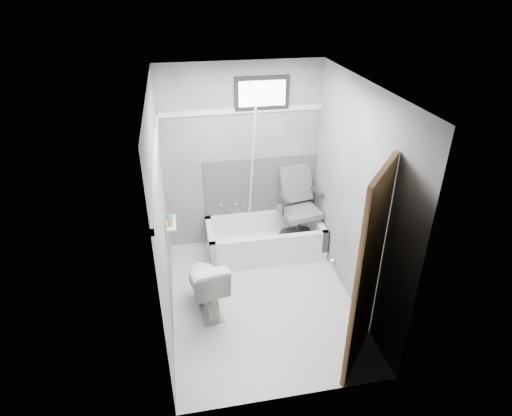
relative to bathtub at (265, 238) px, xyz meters
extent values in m
plane|color=white|center=(-0.23, -0.93, -0.21)|extent=(2.60, 2.60, 0.00)
plane|color=silver|center=(-0.23, -0.93, 2.19)|extent=(2.60, 2.60, 0.00)
cube|color=slate|center=(-0.23, 0.37, 0.99)|extent=(2.00, 0.02, 2.40)
cube|color=slate|center=(-0.23, -2.23, 0.99)|extent=(2.00, 0.02, 2.40)
cube|color=slate|center=(-1.23, -0.93, 0.99)|extent=(0.02, 2.60, 2.40)
cube|color=slate|center=(0.77, -0.93, 0.99)|extent=(0.02, 2.60, 2.40)
imported|color=silver|center=(-0.85, -0.96, 0.13)|extent=(0.50, 0.75, 0.68)
cube|color=#4C4C4F|center=(0.02, 0.36, 0.59)|extent=(1.50, 0.02, 0.78)
cube|color=white|center=(-0.23, 0.36, 1.61)|extent=(2.00, 0.02, 0.06)
cube|color=white|center=(-1.22, -0.93, 1.61)|extent=(0.02, 2.60, 0.06)
cylinder|color=white|center=(-0.15, 0.13, 0.84)|extent=(0.02, 0.57, 1.88)
cube|color=white|center=(-1.16, -0.56, 0.69)|extent=(0.10, 0.32, 0.02)
imported|color=olive|center=(-1.17, -0.64, 0.76)|extent=(0.06, 0.06, 0.11)
imported|color=slate|center=(-1.17, -0.50, 0.75)|extent=(0.08, 0.08, 0.10)
camera|label=1|loc=(-1.00, -4.62, 3.06)|focal=30.00mm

